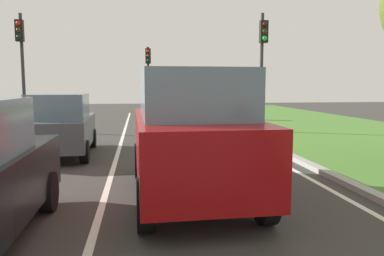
{
  "coord_description": "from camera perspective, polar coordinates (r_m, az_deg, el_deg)",
  "views": [
    {
      "loc": [
        -0.06,
        2.27,
        2.03
      ],
      "look_at": [
        0.96,
        9.4,
        1.2
      ],
      "focal_mm": 35.12,
      "sensor_mm": 36.0,
      "label": 1
    }
  ],
  "objects": [
    {
      "name": "ground_plane",
      "position": [
        11.9,
        -7.71,
        -3.32
      ],
      "size": [
        60.0,
        60.0,
        0.0
      ],
      "primitive_type": "plane",
      "color": "#383533"
    },
    {
      "name": "lane_line_center",
      "position": [
        11.92,
        -11.08,
        -3.36
      ],
      "size": [
        0.12,
        32.0,
        0.01
      ],
      "primitive_type": "cube",
      "color": "silver",
      "rests_on": "ground"
    },
    {
      "name": "lane_line_right_edge",
      "position": [
        12.45,
        9.11,
        -2.89
      ],
      "size": [
        0.12,
        32.0,
        0.01
      ],
      "primitive_type": "cube",
      "color": "silver",
      "rests_on": "ground"
    },
    {
      "name": "curb_right",
      "position": [
        12.6,
        11.29,
        -2.57
      ],
      "size": [
        0.24,
        48.0,
        0.12
      ],
      "primitive_type": "cube",
      "color": "#9E9B93",
      "rests_on": "ground"
    },
    {
      "name": "car_suv_ahead",
      "position": [
        6.7,
        -0.25,
        -0.83
      ],
      "size": [
        2.03,
        4.53,
        2.28
      ],
      "rotation": [
        0.0,
        0.0,
        0.02
      ],
      "color": "maroon",
      "rests_on": "ground"
    },
    {
      "name": "car_hatchback_far",
      "position": [
        11.38,
        -19.3,
        0.4
      ],
      "size": [
        1.85,
        3.76,
        1.78
      ],
      "rotation": [
        0.0,
        0.0,
        0.04
      ],
      "color": "#474C51",
      "rests_on": "ground"
    },
    {
      "name": "traffic_light_near_right",
      "position": [
        16.16,
        10.67,
        11.05
      ],
      "size": [
        0.32,
        0.5,
        4.99
      ],
      "color": "#2D2D2D",
      "rests_on": "ground"
    },
    {
      "name": "traffic_light_overhead_left",
      "position": [
        17.91,
        -24.51,
        10.35
      ],
      "size": [
        0.32,
        0.5,
        5.07
      ],
      "color": "#2D2D2D",
      "rests_on": "ground"
    },
    {
      "name": "traffic_light_far_median",
      "position": [
        23.25,
        -6.67,
        8.91
      ],
      "size": [
        0.32,
        0.5,
        4.33
      ],
      "color": "#2D2D2D",
      "rests_on": "ground"
    }
  ]
}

